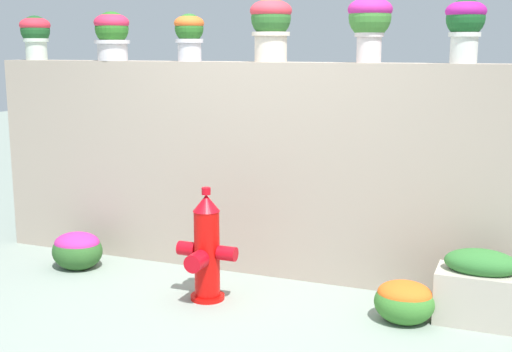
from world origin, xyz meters
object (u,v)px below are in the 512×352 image
Objects in this scene: potted_plant_5 at (465,22)px; planter_box at (479,288)px; potted_plant_3 at (271,23)px; potted_plant_4 at (370,19)px; potted_plant_2 at (189,33)px; flower_bush_right at (404,300)px; potted_plant_1 at (112,33)px; flower_bush_left at (77,249)px; fire_hydrant at (206,251)px; potted_plant_0 at (35,33)px.

planter_box is at bearing -64.62° from potted_plant_5.
potted_plant_4 is at bearing -0.90° from potted_plant_3.
flower_bush_right is at bearing -18.13° from potted_plant_2.
potted_plant_1 is 3.21m from flower_bush_right.
flower_bush_right is (2.61, -0.62, -1.77)m from potted_plant_1.
potted_plant_4 reaches higher than flower_bush_left.
potted_plant_2 is 1.78m from fire_hydrant.
potted_plant_4 reaches higher than potted_plant_5.
potted_plant_2 is at bearing 161.87° from flower_bush_right.
flower_bush_right is (2.70, -0.12, -0.01)m from flower_bush_left.
potted_plant_0 is 0.92× the size of flower_bush_left.
flower_bush_right is at bearing 5.39° from fire_hydrant.
potted_plant_4 reaches higher than fire_hydrant.
potted_plant_3 is at bearing 179.10° from potted_plant_4.
potted_plant_1 is 0.84× the size of potted_plant_4.
potted_plant_1 reaches higher than flower_bush_left.
fire_hydrant is (2.02, -0.76, -1.55)m from potted_plant_0.
potted_plant_4 reaches higher than potted_plant_2.
potted_plant_4 is 0.67m from potted_plant_5.
potted_plant_3 is at bearing 178.72° from potted_plant_5.
planter_box is (1.85, 0.30, -0.13)m from fire_hydrant.
potted_plant_0 is 1.97m from flower_bush_left.
flower_bush_right is (1.21, -0.68, -1.83)m from potted_plant_3.
potted_plant_1 is 2.84m from potted_plant_5.
flower_bush_left is (-1.49, -0.56, -1.82)m from potted_plant_3.
potted_plant_2 is 0.45× the size of fire_hydrant.
potted_plant_5 is at bearing 115.38° from planter_box.
potted_plant_4 is at bearing 39.80° from fire_hydrant.
potted_plant_3 is 1.22× the size of flower_bush_right.
potted_plant_3 is 1.01× the size of potted_plant_4.
potted_plant_2 is (1.53, -0.01, -0.01)m from potted_plant_0.
potted_plant_5 reaches higher than flower_bush_right.
potted_plant_5 is 0.53× the size of fire_hydrant.
potted_plant_5 reaches higher than planter_box.
potted_plant_3 is 0.77m from potted_plant_4.
potted_plant_3 reaches higher than planter_box.
potted_plant_5 is 1.10× the size of flower_bush_right.
potted_plant_4 is 1.14× the size of flower_bush_left.
potted_plant_2 is 0.89× the size of flower_bush_left.
planter_box is at bearing 20.12° from flower_bush_right.
potted_plant_3 is (1.40, 0.06, 0.06)m from potted_plant_1.
potted_plant_5 is at bearing 10.22° from flower_bush_left.
potted_plant_3 is 2.42m from flower_bush_left.
flower_bush_right is 0.72× the size of planter_box.
fire_hydrant is at bearing -174.61° from flower_bush_right.
potted_plant_5 is 3.48m from flower_bush_left.
planter_box is at bearing -29.05° from potted_plant_4.
potted_plant_0 is at bearing -179.27° from potted_plant_4.
potted_plant_0 reaches higher than potted_plant_2.
fire_hydrant is at bearing -56.69° from potted_plant_2.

